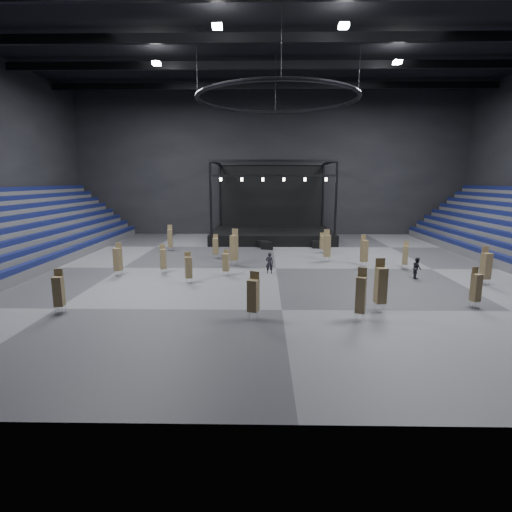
{
  "coord_description": "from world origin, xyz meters",
  "views": [
    {
      "loc": [
        -1.05,
        -31.51,
        7.01
      ],
      "look_at": [
        -1.58,
        -2.0,
        1.4
      ],
      "focal_mm": 28.0,
      "sensor_mm": 36.0,
      "label": 1
    }
  ],
  "objects_px": {
    "chair_stack_13": "(226,262)",
    "chair_stack_11": "(405,255)",
    "flight_case_left": "(263,244)",
    "chair_stack_4": "(253,295)",
    "chair_stack_15": "(364,250)",
    "chair_stack_1": "(188,267)",
    "chair_stack_6": "(327,245)",
    "chair_stack_14": "(361,294)",
    "flight_case_mid": "(267,246)",
    "chair_stack_0": "(215,246)",
    "chair_stack_12": "(486,265)",
    "chair_stack_9": "(59,291)",
    "chair_stack_3": "(234,247)",
    "chair_stack_2": "(323,242)",
    "stage": "(272,227)",
    "chair_stack_5": "(170,238)",
    "chair_stack_8": "(163,258)",
    "flight_case_right": "(318,245)",
    "crew_member": "(417,268)",
    "chair_stack_16": "(118,259)",
    "chair_stack_10": "(381,284)",
    "man_center": "(269,263)",
    "chair_stack_7": "(476,287)"
  },
  "relations": [
    {
      "from": "chair_stack_13",
      "to": "chair_stack_11",
      "type": "bearing_deg",
      "value": 21.33
    },
    {
      "from": "flight_case_left",
      "to": "chair_stack_4",
      "type": "relative_size",
      "value": 0.44
    },
    {
      "from": "chair_stack_4",
      "to": "chair_stack_15",
      "type": "xyz_separation_m",
      "value": [
        8.81,
        12.92,
        0.05
      ]
    },
    {
      "from": "chair_stack_1",
      "to": "chair_stack_15",
      "type": "xyz_separation_m",
      "value": [
        13.46,
        5.68,
        0.2
      ]
    },
    {
      "from": "chair_stack_6",
      "to": "chair_stack_11",
      "type": "xyz_separation_m",
      "value": [
        5.84,
        -2.78,
        -0.3
      ]
    },
    {
      "from": "chair_stack_6",
      "to": "chair_stack_14",
      "type": "distance_m",
      "value": 14.91
    },
    {
      "from": "flight_case_mid",
      "to": "chair_stack_0",
      "type": "xyz_separation_m",
      "value": [
        -4.72,
        -4.89,
        0.76
      ]
    },
    {
      "from": "chair_stack_1",
      "to": "chair_stack_12",
      "type": "bearing_deg",
      "value": -23.38
    },
    {
      "from": "chair_stack_1",
      "to": "chair_stack_0",
      "type": "bearing_deg",
      "value": 61.95
    },
    {
      "from": "chair_stack_9",
      "to": "chair_stack_13",
      "type": "xyz_separation_m",
      "value": [
        8.11,
        8.7,
        -0.2
      ]
    },
    {
      "from": "chair_stack_3",
      "to": "chair_stack_2",
      "type": "bearing_deg",
      "value": 55.94
    },
    {
      "from": "stage",
      "to": "flight_case_mid",
      "type": "relative_size",
      "value": 11.92
    },
    {
      "from": "chair_stack_15",
      "to": "stage",
      "type": "bearing_deg",
      "value": 94.24
    },
    {
      "from": "chair_stack_5",
      "to": "chair_stack_11",
      "type": "height_order",
      "value": "chair_stack_5"
    },
    {
      "from": "chair_stack_8",
      "to": "chair_stack_14",
      "type": "distance_m",
      "value": 16.19
    },
    {
      "from": "chair_stack_15",
      "to": "chair_stack_13",
      "type": "bearing_deg",
      "value": 176.05
    },
    {
      "from": "flight_case_right",
      "to": "crew_member",
      "type": "distance_m",
      "value": 13.98
    },
    {
      "from": "chair_stack_5",
      "to": "chair_stack_13",
      "type": "bearing_deg",
      "value": -65.51
    },
    {
      "from": "chair_stack_16",
      "to": "flight_case_left",
      "type": "bearing_deg",
      "value": 67.25
    },
    {
      "from": "chair_stack_1",
      "to": "chair_stack_10",
      "type": "relative_size",
      "value": 0.76
    },
    {
      "from": "chair_stack_14",
      "to": "chair_stack_15",
      "type": "height_order",
      "value": "chair_stack_14"
    },
    {
      "from": "flight_case_left",
      "to": "chair_stack_14",
      "type": "relative_size",
      "value": 0.41
    },
    {
      "from": "flight_case_left",
      "to": "man_center",
      "type": "distance_m",
      "value": 12.05
    },
    {
      "from": "chair_stack_0",
      "to": "chair_stack_5",
      "type": "relative_size",
      "value": 0.84
    },
    {
      "from": "chair_stack_10",
      "to": "chair_stack_14",
      "type": "height_order",
      "value": "chair_stack_10"
    },
    {
      "from": "chair_stack_16",
      "to": "crew_member",
      "type": "relative_size",
      "value": 1.62
    },
    {
      "from": "chair_stack_10",
      "to": "man_center",
      "type": "bearing_deg",
      "value": 115.47
    },
    {
      "from": "flight_case_right",
      "to": "chair_stack_16",
      "type": "height_order",
      "value": "chair_stack_16"
    },
    {
      "from": "chair_stack_12",
      "to": "man_center",
      "type": "height_order",
      "value": "chair_stack_12"
    },
    {
      "from": "chair_stack_8",
      "to": "chair_stack_10",
      "type": "distance_m",
      "value": 16.5
    },
    {
      "from": "flight_case_left",
      "to": "chair_stack_6",
      "type": "height_order",
      "value": "chair_stack_6"
    },
    {
      "from": "chair_stack_1",
      "to": "man_center",
      "type": "relative_size",
      "value": 1.35
    },
    {
      "from": "chair_stack_12",
      "to": "chair_stack_13",
      "type": "relative_size",
      "value": 1.34
    },
    {
      "from": "chair_stack_1",
      "to": "chair_stack_6",
      "type": "relative_size",
      "value": 0.78
    },
    {
      "from": "chair_stack_7",
      "to": "chair_stack_5",
      "type": "bearing_deg",
      "value": 123.01
    },
    {
      "from": "chair_stack_5",
      "to": "chair_stack_6",
      "type": "height_order",
      "value": "chair_stack_6"
    },
    {
      "from": "chair_stack_6",
      "to": "chair_stack_16",
      "type": "bearing_deg",
      "value": -168.15
    },
    {
      "from": "chair_stack_11",
      "to": "chair_stack_16",
      "type": "relative_size",
      "value": 0.89
    },
    {
      "from": "chair_stack_11",
      "to": "crew_member",
      "type": "xyz_separation_m",
      "value": [
        -0.28,
        -3.28,
        -0.37
      ]
    },
    {
      "from": "stage",
      "to": "man_center",
      "type": "distance_m",
      "value": 17.99
    },
    {
      "from": "chair_stack_3",
      "to": "chair_stack_13",
      "type": "xyz_separation_m",
      "value": [
        -0.36,
        -3.63,
        -0.52
      ]
    },
    {
      "from": "chair_stack_0",
      "to": "chair_stack_3",
      "type": "height_order",
      "value": "chair_stack_3"
    },
    {
      "from": "flight_case_mid",
      "to": "chair_stack_6",
      "type": "relative_size",
      "value": 0.42
    },
    {
      "from": "flight_case_left",
      "to": "chair_stack_4",
      "type": "height_order",
      "value": "chair_stack_4"
    },
    {
      "from": "chair_stack_2",
      "to": "chair_stack_16",
      "type": "bearing_deg",
      "value": -169.83
    },
    {
      "from": "chair_stack_1",
      "to": "chair_stack_15",
      "type": "relative_size",
      "value": 0.83
    },
    {
      "from": "flight_case_right",
      "to": "flight_case_left",
      "type": "bearing_deg",
      "value": 174.62
    },
    {
      "from": "chair_stack_8",
      "to": "man_center",
      "type": "relative_size",
      "value": 1.37
    },
    {
      "from": "chair_stack_9",
      "to": "chair_stack_16",
      "type": "bearing_deg",
      "value": 83.84
    },
    {
      "from": "chair_stack_7",
      "to": "chair_stack_11",
      "type": "bearing_deg",
      "value": 75.6
    }
  ]
}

